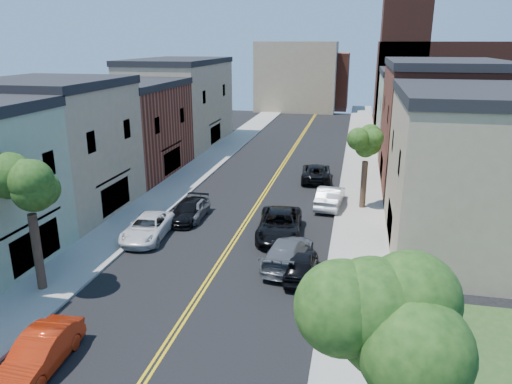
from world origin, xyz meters
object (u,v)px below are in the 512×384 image
Objects in this scene: silver_car_right at (330,197)px; dark_car_right_far at (316,172)px; black_car_left at (188,211)px; black_suv_lane at (280,225)px; grey_car_right at (288,252)px; pedestrian_right at (370,336)px; white_pickup at (148,228)px; grey_car_left at (194,209)px; black_car_right at (301,265)px; red_sedan at (40,353)px.

dark_car_right_far is (-1.70, 7.01, -0.05)m from silver_car_right.
black_suv_lane is at bearing -12.98° from black_car_left.
silver_car_right is (1.70, 10.53, 0.03)m from grey_car_right.
black_car_left is 2.34× the size of pedestrian_right.
dark_car_right_far is 13.62m from black_suv_lane.
white_pickup is 18.14m from dark_car_right_far.
pedestrian_right is (11.99, -13.75, 0.48)m from grey_car_left.
black_suv_lane is at bearing 9.14° from white_pickup.
black_car_right is at bearing 131.17° from grey_car_right.
pedestrian_right is at bearing 95.40° from dark_car_right_far.
grey_car_right is 8.91m from pedestrian_right.
red_sedan is at bearing -120.20° from black_suv_lane.
white_pickup is at bearing 42.84° from silver_car_right.
black_car_right is at bearing 88.37° from dark_car_right_far.
white_pickup is at bearing -6.65° from grey_car_right.
red_sedan is 29.49m from dark_car_right_far.
grey_car_left is 0.66× the size of black_suv_lane.
red_sedan is 12.91m from white_pickup.
grey_car_left is 0.73× the size of grey_car_right.
black_car_right is (8.53, -7.28, 0.05)m from grey_car_left.
black_suv_lane reaches higher than black_car_left.
dark_car_right_far is (9.30, 15.58, 0.05)m from white_pickup.
black_car_right reaches higher than grey_car_left.
grey_car_left is at bearing 84.71° from red_sedan.
pedestrian_right is (13.69, -9.72, 0.43)m from white_pickup.
black_suv_lane is (-1.11, 3.97, 0.05)m from grey_car_right.
black_car_right is (8.83, -6.93, 0.04)m from black_car_left.
silver_car_right reaches higher than grey_car_left.
black_car_right reaches higher than white_pickup.
grey_car_left is at bearing 157.07° from black_suv_lane.
white_pickup is 16.79m from pedestrian_right.
black_suv_lane reaches higher than dark_car_right_far.
dark_car_right_far is at bearing 79.82° from black_suv_lane.
white_pickup reaches higher than grey_car_left.
silver_car_right is 7.22m from dark_car_right_far.
dark_car_right_far reaches higher than black_car_left.
grey_car_left is at bearing 50.09° from black_car_left.
black_car_right is at bearing -45.82° from pedestrian_right.
black_suv_lane reaches higher than red_sedan.
red_sedan is 0.80× the size of dark_car_right_far.
silver_car_right is (9.62, 21.40, 0.09)m from red_sedan.
grey_car_right is 10.67m from silver_car_right.
grey_car_right is (7.90, -5.65, 0.10)m from black_car_left.
black_suv_lane is (-1.11, -13.58, 0.06)m from dark_car_right_far.
black_suv_lane reaches higher than grey_car_right.
grey_car_right is at bearing -39.10° from grey_car_left.
red_sedan is 12.71m from pedestrian_right.
grey_car_left is 0.84× the size of black_car_left.
dark_car_right_far is 25.67m from pedestrian_right.
silver_car_right reaches higher than dark_car_right_far.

